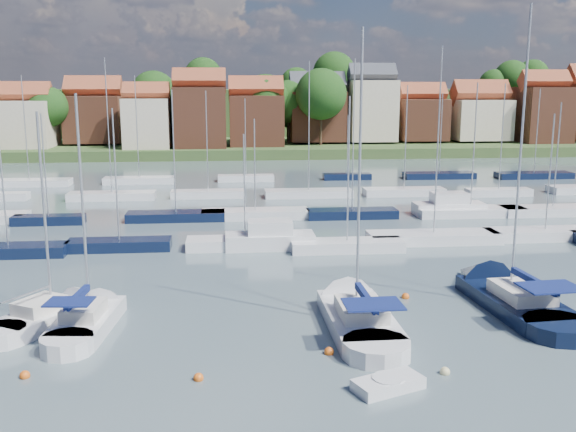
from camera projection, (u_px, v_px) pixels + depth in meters
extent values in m
plane|color=#495C63|center=(306.00, 203.00, 70.89)|extent=(260.00, 260.00, 0.00)
cube|color=silver|center=(88.00, 325.00, 33.79)|extent=(3.18, 6.39, 1.20)
cone|color=silver|center=(108.00, 301.00, 37.56)|extent=(2.86, 3.24, 2.57)
cylinder|color=silver|center=(67.00, 348.00, 30.77)|extent=(2.82, 2.82, 1.20)
cube|color=silver|center=(84.00, 310.00, 33.18)|extent=(2.05, 2.74, 0.70)
cylinder|color=#B2B2B7|center=(83.00, 206.00, 32.96)|extent=(0.14, 0.14, 11.41)
cylinder|color=#B2B2B7|center=(77.00, 300.00, 32.18)|extent=(0.45, 3.41, 0.10)
cube|color=navy|center=(77.00, 297.00, 32.15)|extent=(0.63, 3.26, 0.35)
cube|color=navy|center=(69.00, 302.00, 31.03)|extent=(2.33, 1.76, 0.08)
cube|color=silver|center=(358.00, 323.00, 34.10)|extent=(3.38, 7.94, 1.20)
cone|color=silver|center=(341.00, 294.00, 38.91)|extent=(3.34, 3.88, 3.29)
cylinder|color=silver|center=(376.00, 353.00, 30.25)|extent=(3.33, 3.33, 1.20)
cube|color=silver|center=(361.00, 309.00, 33.38)|extent=(2.34, 3.32, 0.70)
cylinder|color=#B2B2B7|center=(359.00, 174.00, 33.07)|extent=(0.14, 0.14, 14.64)
cylinder|color=#B2B2B7|center=(366.00, 300.00, 32.14)|extent=(0.15, 4.39, 0.10)
cube|color=navy|center=(366.00, 298.00, 32.11)|extent=(0.35, 4.17, 0.35)
cube|color=navy|center=(373.00, 304.00, 30.69)|extent=(2.82, 2.01, 0.08)
cube|color=black|center=(515.00, 305.00, 36.94)|extent=(4.15, 8.74, 1.20)
cone|color=black|center=(474.00, 278.00, 42.08)|extent=(3.84, 4.38, 3.55)
cylinder|color=black|center=(557.00, 332.00, 32.82)|extent=(3.79, 3.79, 1.20)
cube|color=silver|center=(522.00, 292.00, 36.18)|extent=(2.73, 3.72, 0.70)
cylinder|color=#B2B2B7|center=(521.00, 154.00, 35.80)|extent=(0.14, 0.14, 16.12)
cylinder|color=#B2B2B7|center=(534.00, 284.00, 34.87)|extent=(0.44, 4.72, 0.10)
cube|color=navy|center=(534.00, 281.00, 34.84)|extent=(0.62, 4.50, 0.35)
cube|color=navy|center=(550.00, 287.00, 33.32)|extent=(3.16, 2.34, 0.08)
cube|color=silver|center=(47.00, 320.00, 34.52)|extent=(5.07, 6.26, 1.20)
cone|color=silver|center=(94.00, 300.00, 37.76)|extent=(3.54, 3.68, 2.43)
cylinder|color=silver|center=(2.00, 339.00, 31.94)|extent=(3.33, 3.33, 1.20)
cube|color=silver|center=(40.00, 305.00, 33.98)|extent=(2.70, 2.96, 0.70)
cylinder|color=#B2B2B7|center=(44.00, 212.00, 33.73)|extent=(0.14, 0.14, 10.49)
cylinder|color=#B2B2B7|center=(26.00, 294.00, 33.09)|extent=(1.74, 2.84, 0.10)
cube|color=silver|center=(388.00, 385.00, 27.06)|extent=(3.28, 2.40, 0.59)
cylinder|color=silver|center=(388.00, 381.00, 27.03)|extent=(1.38, 1.38, 0.37)
sphere|color=#D85914|center=(25.00, 378.00, 28.21)|extent=(0.45, 0.45, 0.45)
sphere|color=#D85914|center=(199.00, 380.00, 27.98)|extent=(0.45, 0.45, 0.45)
sphere|color=#D85914|center=(329.00, 354.00, 30.71)|extent=(0.47, 0.47, 0.47)
sphere|color=beige|center=(445.00, 374.00, 28.57)|extent=(0.45, 0.45, 0.45)
sphere|color=#D85914|center=(405.00, 298.00, 38.81)|extent=(0.47, 0.47, 0.47)
cube|color=black|center=(9.00, 252.00, 48.45)|extent=(8.64, 2.42, 1.00)
cylinder|color=#B2B2B7|center=(3.00, 182.00, 47.41)|extent=(0.12, 0.12, 9.58)
cube|color=black|center=(119.00, 246.00, 50.24)|extent=(8.01, 2.24, 1.00)
cylinder|color=#B2B2B7|center=(116.00, 175.00, 49.14)|extent=(0.12, 0.12, 10.16)
cube|color=silver|center=(245.00, 244.00, 50.82)|extent=(9.22, 2.58, 1.00)
cylinder|color=#B2B2B7|center=(244.00, 187.00, 49.92)|extent=(0.12, 0.12, 8.18)
cube|color=silver|center=(347.00, 246.00, 50.00)|extent=(8.78, 2.46, 1.00)
cylinder|color=#B2B2B7|center=(348.00, 170.00, 48.81)|extent=(0.12, 0.12, 11.06)
cube|color=silver|center=(433.00, 238.00, 52.71)|extent=(10.79, 3.02, 1.00)
cylinder|color=#B2B2B7|center=(438.00, 142.00, 51.14)|extent=(0.12, 0.12, 14.87)
cube|color=silver|center=(545.00, 235.00, 53.96)|extent=(10.13, 2.84, 1.00)
cylinder|color=#B2B2B7|center=(550.00, 172.00, 52.92)|extent=(0.12, 0.12, 9.59)
cube|color=silver|center=(270.00, 242.00, 50.78)|extent=(7.00, 2.60, 1.40)
cube|color=silver|center=(270.00, 229.00, 50.56)|extent=(3.50, 2.20, 1.30)
cube|color=black|center=(49.00, 221.00, 59.69)|extent=(6.54, 1.83, 1.00)
cylinder|color=#B2B2B7|center=(45.00, 165.00, 58.67)|extent=(0.12, 0.12, 9.37)
cube|color=black|center=(176.00, 217.00, 61.40)|extent=(9.30, 2.60, 1.00)
cylinder|color=#B2B2B7|center=(174.00, 152.00, 60.17)|extent=(0.12, 0.12, 11.48)
cube|color=silver|center=(255.00, 215.00, 62.47)|extent=(10.40, 2.91, 1.00)
cylinder|color=#B2B2B7|center=(255.00, 165.00, 61.51)|extent=(0.12, 0.12, 8.77)
cube|color=black|center=(352.00, 214.00, 62.63)|extent=(8.80, 2.46, 1.00)
cylinder|color=#B2B2B7|center=(353.00, 136.00, 61.12)|extent=(0.12, 0.12, 14.33)
cube|color=silver|center=(470.00, 212.00, 63.62)|extent=(10.73, 3.00, 1.00)
cylinder|color=#B2B2B7|center=(474.00, 146.00, 62.32)|extent=(0.12, 0.12, 12.14)
cube|color=silver|center=(552.00, 211.00, 64.21)|extent=(10.48, 2.93, 1.00)
cylinder|color=#B2B2B7|center=(557.00, 155.00, 63.09)|extent=(0.12, 0.12, 10.28)
cube|color=silver|center=(449.00, 210.00, 64.23)|extent=(7.00, 2.60, 1.40)
cube|color=silver|center=(449.00, 199.00, 64.01)|extent=(3.50, 2.20, 1.30)
cube|color=silver|center=(112.00, 196.00, 72.92)|extent=(9.71, 2.72, 1.00)
cylinder|color=#B2B2B7|center=(108.00, 126.00, 71.35)|extent=(0.12, 0.12, 14.88)
cube|color=silver|center=(208.00, 194.00, 74.22)|extent=(8.49, 2.38, 1.00)
cylinder|color=#B2B2B7|center=(207.00, 141.00, 73.00)|extent=(0.12, 0.12, 11.31)
cube|color=silver|center=(309.00, 194.00, 74.58)|extent=(10.16, 2.85, 1.00)
cylinder|color=#B2B2B7|center=(309.00, 127.00, 73.04)|extent=(0.12, 0.12, 14.59)
cube|color=silver|center=(404.00, 192.00, 75.75)|extent=(9.53, 2.67, 1.00)
cylinder|color=#B2B2B7|center=(406.00, 138.00, 74.47)|extent=(0.12, 0.12, 11.91)
cube|color=silver|center=(498.00, 193.00, 75.40)|extent=(7.62, 2.13, 1.00)
cylinder|color=#B2B2B7|center=(502.00, 137.00, 74.11)|extent=(0.12, 0.12, 12.13)
cube|color=silver|center=(30.00, 183.00, 82.96)|extent=(10.37, 2.90, 1.00)
cylinder|color=#B2B2B7|center=(25.00, 128.00, 81.56)|extent=(0.12, 0.12, 13.20)
cube|color=silver|center=(139.00, 181.00, 85.10)|extent=(9.24, 2.59, 1.00)
cylinder|color=#B2B2B7|center=(137.00, 127.00, 83.71)|extent=(0.12, 0.12, 13.17)
cube|color=silver|center=(246.00, 179.00, 87.14)|extent=(7.57, 2.12, 1.00)
cylinder|color=#B2B2B7|center=(245.00, 137.00, 86.03)|extent=(0.12, 0.12, 10.24)
cube|color=black|center=(347.00, 177.00, 88.60)|extent=(6.58, 1.84, 1.00)
cylinder|color=#B2B2B7|center=(348.00, 144.00, 87.71)|extent=(0.12, 0.12, 8.01)
cube|color=black|center=(439.00, 176.00, 89.74)|extent=(9.92, 2.78, 1.00)
cylinder|color=#B2B2B7|center=(441.00, 133.00, 88.56)|extent=(0.12, 0.12, 10.92)
cube|color=black|center=(534.00, 176.00, 89.96)|extent=(10.55, 2.95, 1.00)
cylinder|color=#B2B2B7|center=(537.00, 131.00, 88.73)|extent=(0.12, 0.12, 11.51)
cube|color=#3D4E27|center=(265.00, 142.00, 145.98)|extent=(200.00, 70.00, 3.00)
cube|color=#3D4E27|center=(259.00, 116.00, 169.45)|extent=(200.00, 60.00, 14.00)
cube|color=beige|center=(27.00, 125.00, 116.51)|extent=(9.35, 10.04, 8.56)
cube|color=brown|center=(24.00, 94.00, 115.44)|extent=(9.54, 4.63, 4.63)
cube|color=brown|center=(95.00, 119.00, 122.88)|extent=(10.37, 9.97, 8.73)
cube|color=brown|center=(94.00, 89.00, 121.77)|extent=(10.57, 5.13, 5.13)
cube|color=beige|center=(148.00, 124.00, 115.41)|extent=(8.09, 8.80, 8.96)
cube|color=brown|center=(146.00, 93.00, 114.33)|extent=(8.25, 4.00, 4.00)
cube|color=brown|center=(200.00, 118.00, 116.99)|extent=(9.36, 10.17, 10.97)
cube|color=brown|center=(199.00, 81.00, 115.68)|extent=(9.54, 4.63, 4.63)
cube|color=brown|center=(256.00, 121.00, 119.77)|extent=(9.90, 8.56, 9.42)
cube|color=brown|center=(256.00, 89.00, 118.60)|extent=(10.10, 4.90, 4.90)
cube|color=brown|center=(317.00, 116.00, 125.64)|extent=(10.59, 8.93, 9.49)
cube|color=#383A42|center=(317.00, 85.00, 124.45)|extent=(10.80, 5.24, 5.24)
cube|color=beige|center=(371.00, 111.00, 125.58)|extent=(9.01, 8.61, 11.65)
cube|color=#383A42|center=(372.00, 75.00, 124.22)|extent=(9.19, 4.46, 4.46)
cube|color=brown|center=(421.00, 120.00, 128.08)|extent=(9.10, 9.34, 8.00)
cube|color=brown|center=(422.00, 94.00, 127.07)|extent=(9.28, 4.50, 4.50)
cube|color=beige|center=(479.00, 120.00, 128.79)|extent=(10.86, 9.59, 7.88)
cube|color=brown|center=(480.00, 93.00, 127.75)|extent=(11.07, 5.37, 5.37)
cube|color=brown|center=(542.00, 115.00, 127.08)|extent=(9.18, 9.96, 10.97)
cube|color=brown|center=(544.00, 81.00, 125.78)|extent=(9.36, 4.54, 4.54)
cylinder|color=#382619|center=(510.00, 105.00, 148.15)|extent=(0.50, 0.50, 4.47)
sphere|color=#254816|center=(512.00, 78.00, 146.96)|extent=(8.18, 8.18, 8.18)
cylinder|color=#382619|center=(289.00, 133.00, 125.04)|extent=(0.50, 0.50, 4.46)
sphere|color=#254816|center=(289.00, 101.00, 123.84)|extent=(8.15, 8.15, 8.15)
cylinder|color=#382619|center=(334.00, 105.00, 142.51)|extent=(0.50, 0.50, 5.15)
sphere|color=#254816|center=(334.00, 73.00, 141.13)|extent=(9.41, 9.41, 9.41)
cylinder|color=#382619|center=(204.00, 105.00, 142.40)|extent=(0.50, 0.50, 4.56)
sphere|color=#254816|center=(203.00, 76.00, 141.18)|extent=(8.34, 8.34, 8.34)
cylinder|color=#382619|center=(155.00, 129.00, 131.59)|extent=(0.50, 0.50, 5.15)
sphere|color=#254816|center=(154.00, 94.00, 130.21)|extent=(9.42, 9.42, 9.42)
cylinder|color=#382619|center=(80.00, 116.00, 131.68)|extent=(0.50, 0.50, 3.42)
sphere|color=#254816|center=(78.00, 93.00, 130.76)|extent=(6.26, 6.26, 6.26)
cylinder|color=#382619|center=(333.00, 131.00, 134.62)|extent=(0.50, 0.50, 3.77)
sphere|color=#254816|center=(334.00, 106.00, 133.61)|extent=(6.89, 6.89, 6.89)
cylinder|color=#382619|center=(321.00, 132.00, 120.61)|extent=(0.50, 0.50, 5.21)
sphere|color=#254816|center=(321.00, 94.00, 119.21)|extent=(9.53, 9.53, 9.53)
cylinder|color=#382619|center=(560.00, 133.00, 136.15)|extent=(0.50, 0.50, 2.97)
sphere|color=#254816|center=(561.00, 113.00, 135.35)|extent=(5.44, 5.44, 5.44)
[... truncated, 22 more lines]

